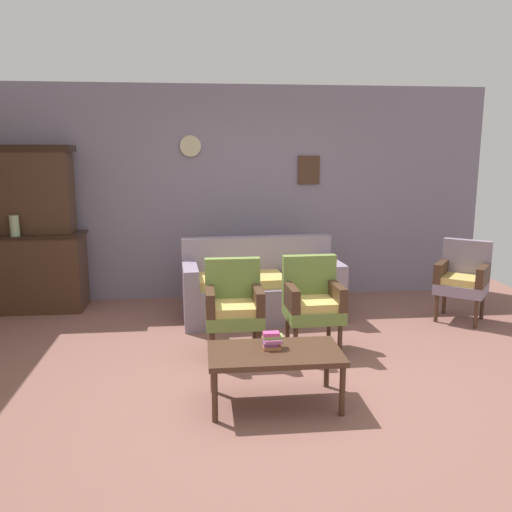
% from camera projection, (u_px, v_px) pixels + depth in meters
% --- Properties ---
extents(ground_plane, '(7.68, 7.68, 0.00)m').
position_uv_depth(ground_plane, '(262.00, 377.00, 4.52)').
color(ground_plane, '#84564C').
extents(wall_back_with_decor, '(6.40, 0.09, 2.70)m').
position_uv_depth(wall_back_with_decor, '(239.00, 194.00, 6.82)').
color(wall_back_with_decor, gray).
rests_on(wall_back_with_decor, ground).
extents(side_cabinet, '(1.16, 0.55, 0.93)m').
position_uv_depth(side_cabinet, '(37.00, 272.00, 6.37)').
color(side_cabinet, '#472D1E').
rests_on(side_cabinet, ground).
extents(cabinet_upper_hutch, '(0.99, 0.38, 1.03)m').
position_uv_depth(cabinet_upper_hutch, '(32.00, 189.00, 6.25)').
color(cabinet_upper_hutch, '#472D1E').
rests_on(cabinet_upper_hutch, side_cabinet).
extents(vase_on_cabinet, '(0.11, 0.11, 0.24)m').
position_uv_depth(vase_on_cabinet, '(15.00, 226.00, 6.06)').
color(vase_on_cabinet, '#9AAE87').
rests_on(vase_on_cabinet, side_cabinet).
extents(floral_couch, '(1.82, 0.91, 0.90)m').
position_uv_depth(floral_couch, '(261.00, 290.00, 6.10)').
color(floral_couch, gray).
rests_on(floral_couch, ground).
extents(armchair_near_couch_end, '(0.52, 0.49, 0.90)m').
position_uv_depth(armchair_near_couch_end, '(234.00, 304.00, 4.93)').
color(armchair_near_couch_end, olive).
rests_on(armchair_near_couch_end, ground).
extents(armchair_by_doorway, '(0.54, 0.51, 0.90)m').
position_uv_depth(armchair_by_doorway, '(312.00, 299.00, 5.06)').
color(armchair_by_doorway, olive).
rests_on(armchair_by_doorway, ground).
extents(wingback_chair_by_fireplace, '(0.71, 0.71, 0.90)m').
position_uv_depth(wingback_chair_by_fireplace, '(463.00, 277.00, 5.98)').
color(wingback_chair_by_fireplace, gray).
rests_on(wingback_chair_by_fireplace, ground).
extents(coffee_table, '(1.00, 0.56, 0.42)m').
position_uv_depth(coffee_table, '(275.00, 356.00, 3.99)').
color(coffee_table, '#472D1E').
rests_on(coffee_table, ground).
extents(book_stack_on_table, '(0.15, 0.12, 0.13)m').
position_uv_depth(book_stack_on_table, '(272.00, 341.00, 4.01)').
color(book_stack_on_table, '#B96D44').
rests_on(book_stack_on_table, coffee_table).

